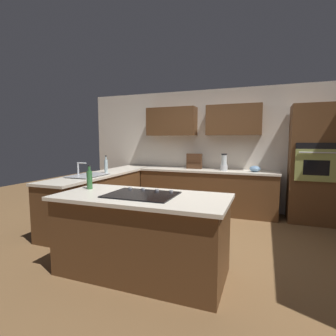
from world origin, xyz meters
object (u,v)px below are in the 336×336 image
(dish_soap_bottle, at_px, (106,166))
(spice_rack, at_px, (194,161))
(blender, at_px, (224,163))
(sink_unit, at_px, (87,175))
(mixing_bowl, at_px, (255,169))
(oil_bottle, at_px, (89,179))
(cooktop, at_px, (142,194))
(wall_oven, at_px, (313,164))

(dish_soap_bottle, bearing_deg, spice_rack, -136.89)
(blender, distance_m, spice_rack, 0.66)
(sink_unit, bearing_deg, mixing_bowl, -148.33)
(oil_bottle, bearing_deg, dish_soap_bottle, -63.22)
(cooktop, distance_m, mixing_bowl, 2.95)
(mixing_bowl, bearing_deg, oil_bottle, 54.36)
(blender, xyz_separation_m, spice_rack, (0.65, -0.11, 0.02))
(cooktop, bearing_deg, oil_bottle, -7.58)
(sink_unit, bearing_deg, spice_rack, -129.03)
(sink_unit, xyz_separation_m, oil_bottle, (-0.79, 0.98, 0.11))
(spice_rack, height_order, oil_bottle, spice_rack)
(wall_oven, height_order, oil_bottle, wall_oven)
(blender, bearing_deg, wall_oven, -179.08)
(sink_unit, bearing_deg, cooktop, 145.50)
(blender, bearing_deg, mixing_bowl, 180.00)
(mixing_bowl, distance_m, spice_rack, 1.26)
(wall_oven, height_order, dish_soap_bottle, wall_oven)
(spice_rack, distance_m, dish_soap_bottle, 1.88)
(spice_rack, bearing_deg, wall_oven, 177.86)
(blender, bearing_deg, dish_soap_bottle, 30.13)
(wall_oven, relative_size, dish_soap_bottle, 6.54)
(mixing_bowl, height_order, oil_bottle, oil_bottle)
(sink_unit, xyz_separation_m, blender, (-2.08, -1.65, 0.13))
(sink_unit, distance_m, dish_soap_bottle, 0.50)
(sink_unit, height_order, oil_bottle, oil_bottle)
(blender, relative_size, mixing_bowl, 1.63)
(wall_oven, bearing_deg, mixing_bowl, 1.48)
(mixing_bowl, height_order, spice_rack, spice_rack)
(cooktop, bearing_deg, sink_unit, -34.50)
(dish_soap_bottle, bearing_deg, mixing_bowl, -155.89)
(spice_rack, distance_m, oil_bottle, 2.81)
(sink_unit, xyz_separation_m, spice_rack, (-1.43, -1.76, 0.15))
(mixing_bowl, relative_size, dish_soap_bottle, 0.64)
(wall_oven, height_order, spice_rack, wall_oven)
(oil_bottle, bearing_deg, mixing_bowl, -125.64)
(wall_oven, distance_m, spice_rack, 2.25)
(cooktop, bearing_deg, spice_rack, -87.10)
(blender, height_order, spice_rack, blender)
(spice_rack, bearing_deg, blender, 170.41)
(sink_unit, relative_size, mixing_bowl, 3.34)
(sink_unit, relative_size, blender, 2.05)
(wall_oven, distance_m, oil_bottle, 3.92)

